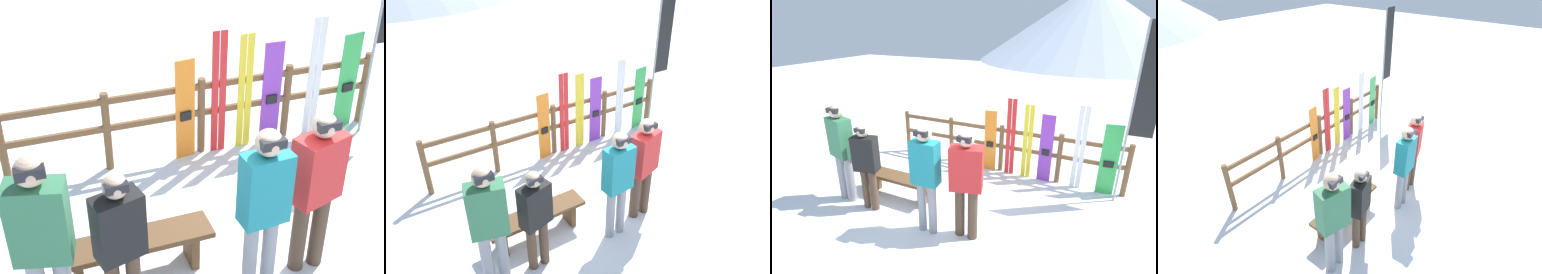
% 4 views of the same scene
% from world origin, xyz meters
% --- Properties ---
extents(ground_plane, '(40.00, 40.00, 0.00)m').
position_xyz_m(ground_plane, '(0.00, 0.00, 0.00)').
color(ground_plane, white).
extents(fence, '(5.01, 0.10, 1.06)m').
position_xyz_m(fence, '(-0.00, 2.14, 0.63)').
color(fence, brown).
rests_on(fence, ground).
extents(bench, '(1.49, 0.36, 0.46)m').
position_xyz_m(bench, '(-1.36, 0.25, 0.34)').
color(bench, brown).
rests_on(bench, ground).
extents(person_black, '(0.44, 0.31, 1.56)m').
position_xyz_m(person_black, '(-1.58, -0.24, 0.91)').
color(person_black, '#4C3828').
rests_on(person_black, ground).
extents(person_red, '(0.53, 0.38, 1.72)m').
position_xyz_m(person_red, '(0.25, -0.18, 0.99)').
color(person_red, '#4C3828').
rests_on(person_red, ground).
extents(person_teal, '(0.43, 0.26, 1.76)m').
position_xyz_m(person_teal, '(-0.35, -0.32, 1.03)').
color(person_teal, gray).
rests_on(person_teal, ground).
extents(person_plaid_green, '(0.50, 0.36, 1.83)m').
position_xyz_m(person_plaid_green, '(-2.17, -0.19, 1.07)').
color(person_plaid_green, gray).
rests_on(person_plaid_green, ground).
extents(snowboard_orange, '(0.26, 0.08, 1.36)m').
position_xyz_m(snowboard_orange, '(-0.24, 2.08, 0.68)').
color(snowboard_orange, orange).
rests_on(snowboard_orange, ground).
extents(ski_pair_red, '(0.19, 0.02, 1.67)m').
position_xyz_m(ski_pair_red, '(0.21, 2.08, 0.84)').
color(ski_pair_red, red).
rests_on(ski_pair_red, ground).
extents(ski_pair_yellow, '(0.20, 0.02, 1.59)m').
position_xyz_m(ski_pair_yellow, '(0.58, 2.08, 0.79)').
color(ski_pair_yellow, yellow).
rests_on(ski_pair_yellow, ground).
extents(snowboard_purple, '(0.27, 0.06, 1.43)m').
position_xyz_m(snowboard_purple, '(0.96, 2.08, 0.71)').
color(snowboard_purple, purple).
rests_on(snowboard_purple, ground).
extents(ski_pair_white, '(0.19, 0.02, 1.68)m').
position_xyz_m(ski_pair_white, '(1.59, 2.08, 0.84)').
color(ski_pair_white, white).
rests_on(ski_pair_white, ground).
extents(snowboard_green, '(0.32, 0.09, 1.40)m').
position_xyz_m(snowboard_green, '(2.12, 2.08, 0.70)').
color(snowboard_green, green).
rests_on(snowboard_green, ground).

